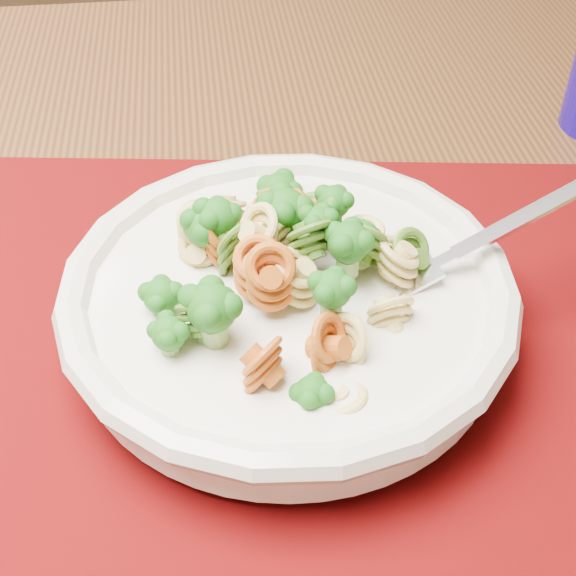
# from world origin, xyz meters

# --- Properties ---
(dining_table) EXTENTS (1.54, 1.19, 0.71)m
(dining_table) POSITION_xyz_m (0.50, -0.13, 0.61)
(dining_table) COLOR #533517
(dining_table) RESTS_ON ground
(placemat) EXTENTS (0.53, 0.43, 0.00)m
(placemat) POSITION_xyz_m (0.48, -0.23, 0.71)
(placemat) COLOR #4D0403
(placemat) RESTS_ON dining_table
(pasta_bowl) EXTENTS (0.27, 0.27, 0.05)m
(pasta_bowl) POSITION_xyz_m (0.50, -0.23, 0.74)
(pasta_bowl) COLOR silver
(pasta_bowl) RESTS_ON placemat
(pasta_broccoli_heap) EXTENTS (0.23, 0.23, 0.06)m
(pasta_broccoli_heap) POSITION_xyz_m (0.50, -0.23, 0.76)
(pasta_broccoli_heap) COLOR #E7C072
(pasta_broccoli_heap) RESTS_ON pasta_bowl
(fork) EXTENTS (0.17, 0.11, 0.08)m
(fork) POSITION_xyz_m (0.57, -0.21, 0.76)
(fork) COLOR silver
(fork) RESTS_ON pasta_bowl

